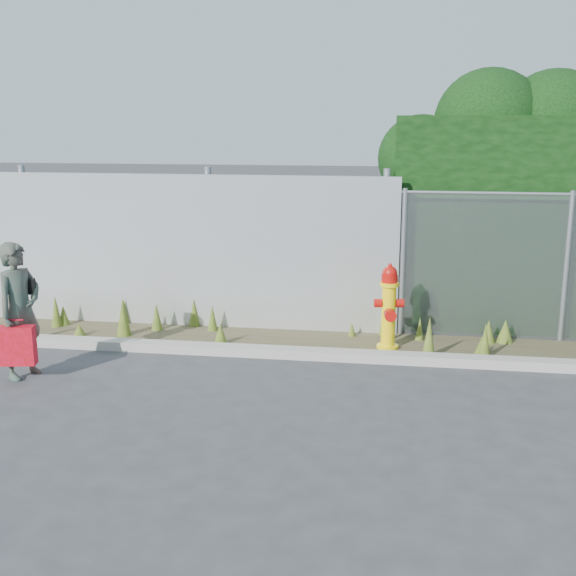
{
  "coord_description": "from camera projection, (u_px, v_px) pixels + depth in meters",
  "views": [
    {
      "loc": [
        0.94,
        -6.83,
        2.96
      ],
      "look_at": [
        -0.3,
        1.4,
        1.0
      ],
      "focal_mm": 45.0,
      "sensor_mm": 36.0,
      "label": 1
    }
  ],
  "objects": [
    {
      "name": "black_shoulder_bag",
      "position": [
        24.0,
        286.0,
        8.39
      ],
      "size": [
        0.24,
        0.1,
        0.18
      ],
      "rotation": [
        0.0,
        0.0,
        0.02
      ],
      "color": "black"
    },
    {
      "name": "woman",
      "position": [
        20.0,
        310.0,
        8.32
      ],
      "size": [
        0.56,
        0.68,
        1.6
      ],
      "primitive_type": "imported",
      "rotation": [
        0.0,
        0.0,
        1.23
      ],
      "color": "#116C55",
      "rests_on": "ground"
    },
    {
      "name": "curb",
      "position": [
        316.0,
        354.0,
        9.1
      ],
      "size": [
        16.0,
        0.22,
        0.12
      ],
      "primitive_type": "cube",
      "color": "gray",
      "rests_on": "ground"
    },
    {
      "name": "corrugated_fence",
      "position": [
        105.0,
        249.0,
        10.5
      ],
      "size": [
        8.5,
        0.21,
        2.3
      ],
      "color": "silver",
      "rests_on": "ground"
    },
    {
      "name": "fire_hydrant",
      "position": [
        389.0,
        309.0,
        9.35
      ],
      "size": [
        0.39,
        0.34,
        1.15
      ],
      "rotation": [
        0.0,
        0.0,
        0.16
      ],
      "color": "yellow",
      "rests_on": "ground"
    },
    {
      "name": "red_tote_bag",
      "position": [
        17.0,
        345.0,
        8.23
      ],
      "size": [
        0.41,
        0.15,
        0.54
      ],
      "rotation": [
        0.0,
        0.0,
        0.18
      ],
      "color": "#A70B09"
    },
    {
      "name": "ground",
      "position": [
        297.0,
        415.0,
        7.39
      ],
      "size": [
        80.0,
        80.0,
        0.0
      ],
      "primitive_type": "plane",
      "color": "#363639",
      "rests_on": "ground"
    },
    {
      "name": "weed_strip",
      "position": [
        313.0,
        331.0,
        9.77
      ],
      "size": [
        16.0,
        1.3,
        0.54
      ],
      "color": "#423B26",
      "rests_on": "ground"
    }
  ]
}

